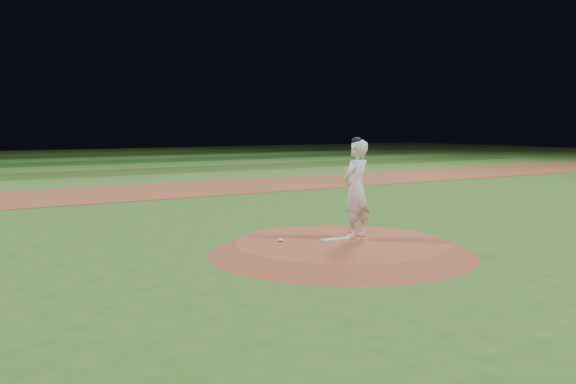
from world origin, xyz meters
The scene contains 11 objects.
ground centered at (0.00, 0.00, 0.00)m, with size 120.00×120.00×0.00m, color #305F1F.
infield_dirt_band centered at (0.00, 14.00, 0.01)m, with size 70.00×6.00×0.02m, color brown.
outfield_stripe_0 centered at (0.00, 19.50, 0.01)m, with size 70.00×5.00×0.02m, color #3E6E28.
outfield_stripe_1 centered at (0.00, 24.50, 0.01)m, with size 70.00×5.00×0.02m, color #274E19.
outfield_stripe_2 centered at (0.00, 29.50, 0.01)m, with size 70.00×5.00×0.02m, color #396E28.
outfield_stripe_3 centered at (0.00, 34.50, 0.01)m, with size 70.00×5.00×0.02m, color #1C4C18.
outfield_stripe_4 centered at (0.00, 39.50, 0.01)m, with size 70.00×5.00×0.02m, color #39772B.
pitchers_mound centered at (0.00, 0.00, 0.12)m, with size 5.50×5.50×0.25m, color brown.
pitching_rubber centered at (0.02, 0.19, 0.27)m, with size 0.68×0.17×0.03m, color silver.
rosin_bag centered at (-1.05, 0.68, 0.28)m, with size 0.12×0.12×0.06m, color silver.
pitcher_on_mound centered at (0.52, 0.17, 1.30)m, with size 0.87×0.70×2.14m.
Camera 1 is at (-8.02, -10.30, 2.64)m, focal length 40.00 mm.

